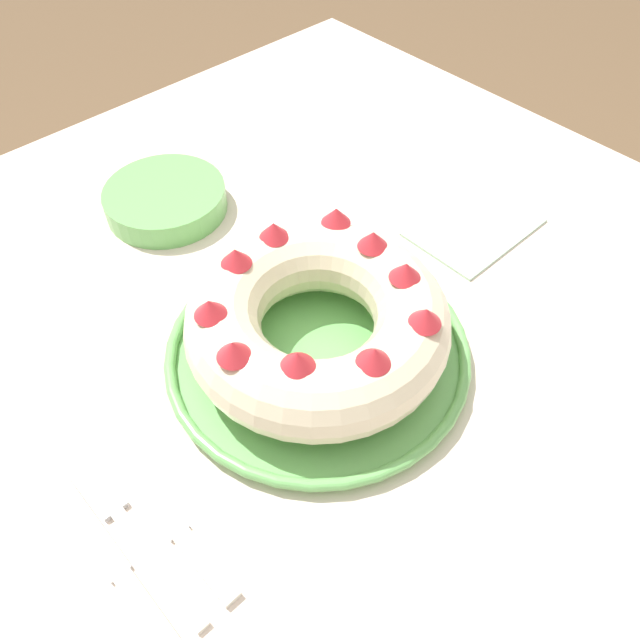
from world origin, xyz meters
The scene contains 9 objects.
ground_plane centered at (0.00, 0.00, 0.00)m, with size 8.00×8.00×0.00m, color brown.
dining_table centered at (0.00, 0.00, 0.67)m, with size 1.16×1.21×0.76m.
serving_dish centered at (0.00, 0.02, 0.77)m, with size 0.32×0.32×0.02m.
bundt_cake centered at (0.00, 0.02, 0.82)m, with size 0.27×0.27×0.09m.
fork centered at (-0.25, -0.02, 0.77)m, with size 0.02×0.18×0.01m.
serving_knife centered at (-0.28, -0.05, 0.77)m, with size 0.02×0.20×0.01m.
cake_knife centered at (-0.22, -0.05, 0.77)m, with size 0.02×0.17×0.01m.
side_bowl centered at (0.02, 0.33, 0.78)m, with size 0.16×0.16×0.03m, color #6BB760.
napkin centered at (0.29, 0.03, 0.76)m, with size 0.16×0.11×0.00m, color #B2D1B7.
Camera 1 is at (-0.27, -0.28, 1.30)m, focal length 35.00 mm.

